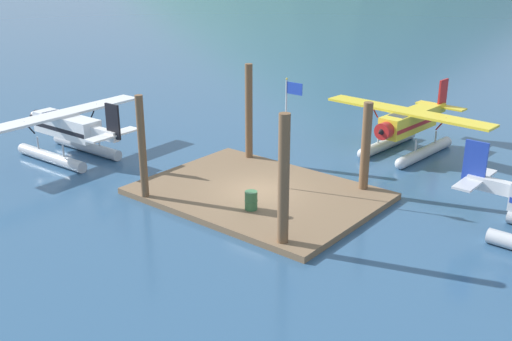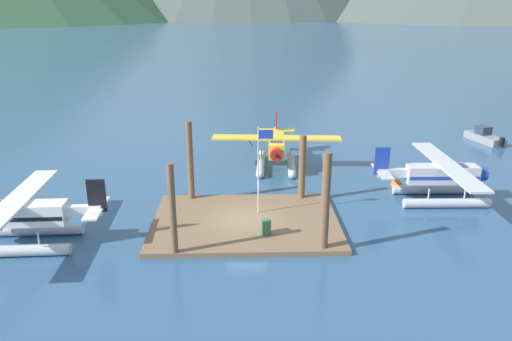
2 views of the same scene
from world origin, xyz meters
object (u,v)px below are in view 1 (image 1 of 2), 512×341
at_px(flagpole, 288,121).
at_px(seaplane_yellow_bow_right, 408,128).
at_px(fuel_drum, 251,200).
at_px(seaplane_white_port_aft, 67,132).

relative_size(flagpole, seaplane_yellow_bow_right, 0.53).
xyz_separation_m(fuel_drum, seaplane_white_port_aft, (-13.54, -0.43, 0.84)).
distance_m(flagpole, fuel_drum, 4.33).
relative_size(flagpole, fuel_drum, 6.33).
height_order(flagpole, fuel_drum, flagpole).
bearing_deg(fuel_drum, flagpole, 93.99).
xyz_separation_m(flagpole, fuel_drum, (0.21, -3.06, -3.05)).
distance_m(flagpole, seaplane_white_port_aft, 13.95).
bearing_deg(flagpole, fuel_drum, -86.01).
bearing_deg(flagpole, seaplane_yellow_bow_right, 80.23).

